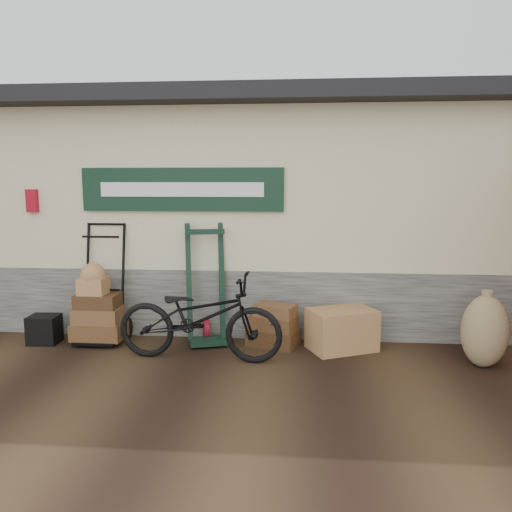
{
  "coord_description": "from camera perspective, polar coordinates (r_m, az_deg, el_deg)",
  "views": [
    {
      "loc": [
        1.19,
        -5.33,
        2.06
      ],
      "look_at": [
        0.65,
        0.9,
        1.11
      ],
      "focal_mm": 35.0,
      "sensor_mm": 36.0,
      "label": 1
    }
  ],
  "objects": [
    {
      "name": "burlap_sack_left",
      "position": [
        6.13,
        24.69,
        -7.82
      ],
      "size": [
        0.53,
        0.45,
        0.82
      ],
      "primitive_type": "ellipsoid",
      "rotation": [
        0.0,
        0.0,
        -0.04
      ],
      "color": "#7F6244",
      "rests_on": "ground"
    },
    {
      "name": "wicker_hamper",
      "position": [
        6.27,
        9.78,
        -8.28
      ],
      "size": [
        0.92,
        0.78,
        0.51
      ],
      "primitive_type": "cube",
      "rotation": [
        0.0,
        0.0,
        0.43
      ],
      "color": "olive",
      "rests_on": "ground"
    },
    {
      "name": "porter_trolley",
      "position": [
        6.73,
        -17.12,
        -2.8
      ],
      "size": [
        0.78,
        0.6,
        1.55
      ],
      "primitive_type": null,
      "rotation": [
        0.0,
        0.0,
        -0.02
      ],
      "color": "black",
      "rests_on": "ground"
    },
    {
      "name": "bicycle",
      "position": [
        5.8,
        -6.5,
        -6.42
      ],
      "size": [
        0.81,
        1.98,
        1.12
      ],
      "primitive_type": "imported",
      "rotation": [
        0.0,
        0.0,
        1.5
      ],
      "color": "black",
      "rests_on": "ground"
    },
    {
      "name": "green_barrow",
      "position": [
        6.39,
        -5.74,
        -3.18
      ],
      "size": [
        0.66,
        0.61,
        1.52
      ],
      "primitive_type": null,
      "rotation": [
        0.0,
        0.0,
        0.3
      ],
      "color": "black",
      "rests_on": "ground"
    },
    {
      "name": "station_building",
      "position": [
        8.17,
        -3.52,
        5.45
      ],
      "size": [
        14.4,
        4.1,
        3.2
      ],
      "color": "#4C4C47",
      "rests_on": "ground"
    },
    {
      "name": "ground",
      "position": [
        5.84,
        -7.34,
        -12.14
      ],
      "size": [
        80.0,
        80.0,
        0.0
      ],
      "primitive_type": "plane",
      "color": "black",
      "rests_on": "ground"
    },
    {
      "name": "black_trunk",
      "position": [
        6.98,
        -23.03,
        -7.72
      ],
      "size": [
        0.37,
        0.32,
        0.36
      ],
      "primitive_type": "cube",
      "rotation": [
        0.0,
        0.0,
        0.04
      ],
      "color": "black",
      "rests_on": "ground"
    },
    {
      "name": "suitcase_stack",
      "position": [
        6.33,
        1.99,
        -7.84
      ],
      "size": [
        0.71,
        0.57,
        0.54
      ],
      "primitive_type": null,
      "rotation": [
        0.0,
        0.0,
        -0.35
      ],
      "color": "#3E2813",
      "rests_on": "ground"
    }
  ]
}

